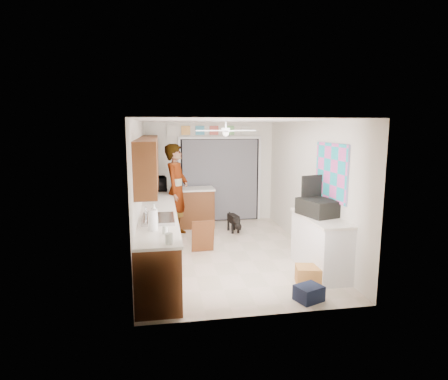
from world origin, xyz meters
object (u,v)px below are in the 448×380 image
soap_bottle (154,213)px  navy_crate (309,293)px  microwave (158,184)px  suitcase (318,207)px  paper_towel_roll (153,220)px  dog (233,222)px  cardboard_box (311,275)px  man (177,190)px

soap_bottle → navy_crate: size_ratio=0.89×
microwave → suitcase: 3.95m
paper_towel_roll → navy_crate: paper_towel_roll is taller
dog → microwave: bearing=155.8°
soap_bottle → dog: (1.73, 2.53, -0.87)m
microwave → cardboard_box: (2.31, -3.52, -0.95)m
paper_towel_roll → navy_crate: size_ratio=0.84×
navy_crate → man: bearing=115.1°
dog → navy_crate: bearing=-92.7°
paper_towel_roll → man: (0.46, 2.91, -0.07)m
microwave → suitcase: size_ratio=0.89×
soap_bottle → suitcase: size_ratio=0.49×
microwave → soap_bottle: bearing=172.8°
man → soap_bottle: bearing=-169.0°
navy_crate → paper_towel_roll: bearing=163.5°
navy_crate → dog: (-0.38, 3.57, 0.12)m
microwave → man: bearing=-147.4°
soap_bottle → cardboard_box: size_ratio=0.70×
paper_towel_roll → suitcase: paper_towel_roll is taller
navy_crate → man: size_ratio=0.17×
suitcase → dog: size_ratio=1.10×
microwave → man: (0.41, -0.50, -0.08)m
man → dog: (1.28, 0.03, -0.79)m
paper_towel_roll → cardboard_box: size_ratio=0.66×
suitcase → cardboard_box: bearing=-136.0°
cardboard_box → dog: size_ratio=0.78×
suitcase → cardboard_box: (-0.32, -0.56, -0.94)m
dog → man: bearing=172.7°
paper_towel_roll → dog: size_ratio=0.51×
navy_crate → man: man is taller
man → microwave: bearing=60.1°
navy_crate → microwave: bearing=117.1°
cardboard_box → suitcase: bearing=60.3°
navy_crate → soap_bottle: bearing=153.9°
soap_bottle → man: (0.45, 2.50, -0.08)m
microwave → cardboard_box: microwave is taller
navy_crate → dog: 3.59m
microwave → paper_towel_roll: (-0.05, -3.41, -0.01)m
microwave → soap_bottle: (-0.04, -3.00, 0.00)m
cardboard_box → man: bearing=122.2°
microwave → soap_bottle: size_ratio=1.79×
paper_towel_roll → dog: 3.52m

